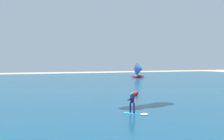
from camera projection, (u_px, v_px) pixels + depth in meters
name	position (u px, v px, depth m)	size (l,w,h in m)	color
ocean	(45.00, 84.00, 49.84)	(160.00, 90.00, 0.10)	navy
kitesurfer	(135.00, 106.00, 20.34)	(1.80, 1.76, 1.67)	#26B2CC
sailboat_mid_left	(139.00, 70.00, 68.83)	(3.63, 3.89, 4.33)	maroon
marker_buoy	(136.00, 93.00, 31.27)	(0.60, 0.60, 0.60)	red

